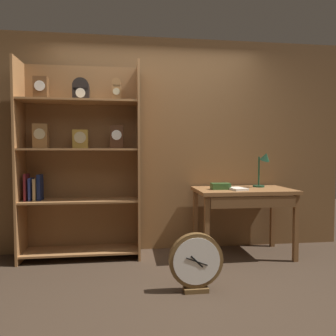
# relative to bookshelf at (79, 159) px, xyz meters

# --- Properties ---
(ground_plane) EXTENTS (10.00, 10.00, 0.00)m
(ground_plane) POSITION_rel_bookshelf_xyz_m (0.90, -1.16, -1.13)
(ground_plane) COLOR #3D2D21
(back_wood_panel) EXTENTS (4.80, 0.05, 2.60)m
(back_wood_panel) POSITION_rel_bookshelf_xyz_m (0.90, 0.22, 0.17)
(back_wood_panel) COLOR brown
(back_wood_panel) RESTS_ON ground
(bookshelf) EXTENTS (1.32, 0.38, 2.21)m
(bookshelf) POSITION_rel_bookshelf_xyz_m (0.00, 0.00, 0.00)
(bookshelf) COLOR #9E6B3D
(bookshelf) RESTS_ON ground
(workbench) EXTENTS (1.10, 0.66, 0.78)m
(workbench) POSITION_rel_bookshelf_xyz_m (1.87, -0.19, -0.45)
(workbench) COLOR brown
(workbench) RESTS_ON ground
(desk_lamp) EXTENTS (0.21, 0.20, 0.43)m
(desk_lamp) POSITION_rel_bookshelf_xyz_m (2.17, -0.06, -0.07)
(desk_lamp) COLOR #1E472D
(desk_lamp) RESTS_ON workbench
(toolbox_small) EXTENTS (0.21, 0.12, 0.07)m
(toolbox_small) POSITION_rel_bookshelf_xyz_m (1.59, -0.20, -0.31)
(toolbox_small) COLOR #2D5123
(toolbox_small) RESTS_ON workbench
(open_repair_manual) EXTENTS (0.20, 0.25, 0.02)m
(open_repair_manual) POSITION_rel_bookshelf_xyz_m (1.76, -0.28, -0.33)
(open_repair_manual) COLOR silver
(open_repair_manual) RESTS_ON workbench
(round_clock_large) EXTENTS (0.47, 0.11, 0.51)m
(round_clock_large) POSITION_rel_bookshelf_xyz_m (1.12, -1.04, -0.87)
(round_clock_large) COLOR brown
(round_clock_large) RESTS_ON ground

